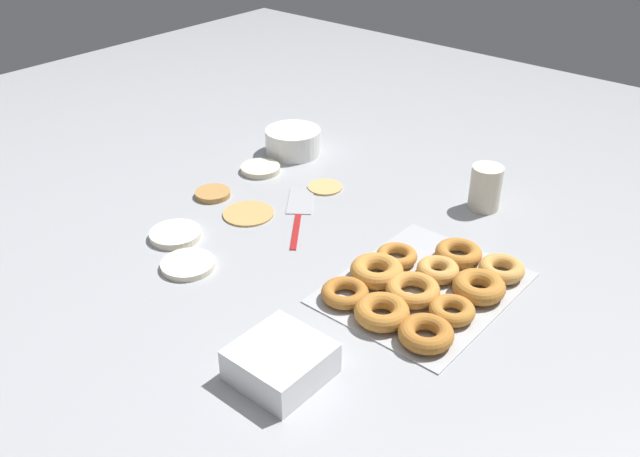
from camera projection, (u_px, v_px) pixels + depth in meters
The scene contains 12 objects.
ground_plane at pixel (272, 225), 1.54m from camera, with size 3.00×3.00×0.00m, color #9EA0A5.
pancake_0 at pixel (188, 265), 1.39m from camera, with size 0.11×0.11×0.01m, color beige.
pancake_1 at pixel (325, 186), 1.69m from camera, with size 0.09×0.09×0.01m, color tan.
pancake_2 at pixel (249, 212), 1.58m from camera, with size 0.12×0.12×0.01m, color tan.
pancake_3 at pixel (260, 169), 1.77m from camera, with size 0.10×0.10×0.02m, color beige.
pancake_4 at pixel (175, 234), 1.49m from camera, with size 0.11×0.11×0.02m, color silver.
pancake_5 at pixel (213, 194), 1.65m from camera, with size 0.09×0.09×0.01m, color #B27F42.
donut_tray at pixel (423, 286), 1.31m from camera, with size 0.38×0.31×0.04m.
batter_bowl at pixel (293, 141), 1.86m from camera, with size 0.15×0.15×0.07m.
container_stack at pixel (281, 362), 1.10m from camera, with size 0.14×0.14×0.06m.
paper_cup at pixel (485, 188), 1.58m from camera, with size 0.07×0.07×0.11m.
spatula at pixel (299, 207), 1.61m from camera, with size 0.25×0.20×0.01m.
Camera 1 is at (-0.94, -0.94, 0.78)m, focal length 38.00 mm.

